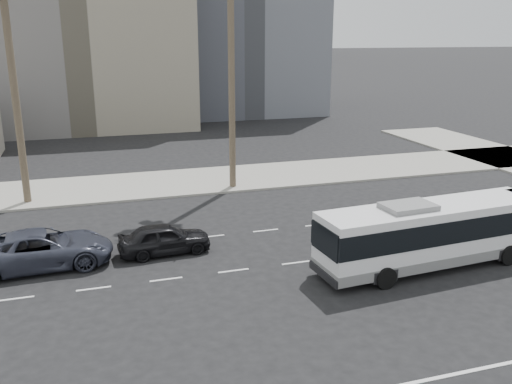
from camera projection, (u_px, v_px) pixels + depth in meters
name	position (u px, v px, depth m)	size (l,w,h in m)	color
ground	(355.00, 255.00, 26.12)	(700.00, 700.00, 0.00)	black
sidewalk_north	(258.00, 176.00, 40.31)	(120.00, 7.00, 0.15)	gray
midrise_beige_west	(77.00, 44.00, 61.44)	(24.00, 18.00, 18.00)	slate
midrise_gray_center	(233.00, 11.00, 72.46)	(20.00, 20.00, 26.00)	#484B54
city_bus	(432.00, 232.00, 24.48)	(11.03, 3.24, 3.12)	silver
car_a	(164.00, 239.00, 26.20)	(4.36, 1.75, 1.49)	black
car_b	(42.00, 249.00, 24.62)	(6.20, 2.86, 1.72)	#363948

